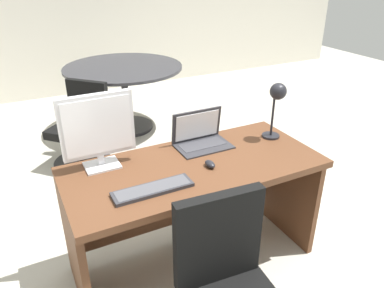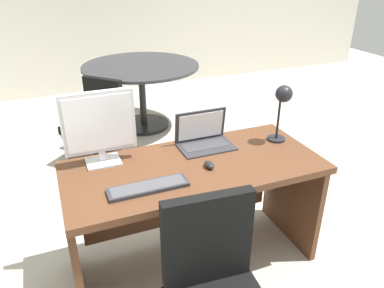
# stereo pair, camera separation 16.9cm
# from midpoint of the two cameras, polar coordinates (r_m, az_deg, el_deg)

# --- Properties ---
(ground) EXTENTS (12.00, 12.00, 0.00)m
(ground) POSITION_cam_midpoint_polar(r_m,az_deg,el_deg) (3.84, -6.97, -2.72)
(ground) COLOR #B7B2A3
(desk) EXTENTS (1.54, 0.70, 0.75)m
(desk) POSITION_cam_midpoint_polar(r_m,az_deg,el_deg) (2.37, 1.98, -7.18)
(desk) COLOR #56331E
(desk) RESTS_ON ground
(monitor) EXTENTS (0.42, 0.16, 0.45)m
(monitor) POSITION_cam_midpoint_polar(r_m,az_deg,el_deg) (2.18, -11.91, 2.81)
(monitor) COLOR silver
(monitor) RESTS_ON desk
(laptop) EXTENTS (0.35, 0.23, 0.23)m
(laptop) POSITION_cam_midpoint_polar(r_m,az_deg,el_deg) (2.45, 3.66, 1.43)
(laptop) COLOR #2D2D33
(laptop) RESTS_ON desk
(keyboard) EXTENTS (0.43, 0.12, 0.02)m
(keyboard) POSITION_cam_midpoint_polar(r_m,az_deg,el_deg) (2.00, -4.29, -6.66)
(keyboard) COLOR #2D2D33
(keyboard) RESTS_ON desk
(mouse) EXTENTS (0.05, 0.09, 0.04)m
(mouse) POSITION_cam_midpoint_polar(r_m,az_deg,el_deg) (2.19, 4.84, -3.24)
(mouse) COLOR black
(mouse) RESTS_ON desk
(desk_lamp) EXTENTS (0.12, 0.14, 0.39)m
(desk_lamp) POSITION_cam_midpoint_polar(r_m,az_deg,el_deg) (2.49, 15.61, 6.28)
(desk_lamp) COLOR black
(desk_lamp) RESTS_ON desk
(meeting_table) EXTENTS (1.34, 1.34, 0.77)m
(meeting_table) POSITION_cam_midpoint_polar(r_m,az_deg,el_deg) (4.45, -6.64, 9.65)
(meeting_table) COLOR black
(meeting_table) RESTS_ON ground
(meeting_chair_near) EXTENTS (0.66, 0.65, 0.80)m
(meeting_chair_near) POSITION_cam_midpoint_polar(r_m,az_deg,el_deg) (3.85, -13.16, 2.21)
(meeting_chair_near) COLOR black
(meeting_chair_near) RESTS_ON ground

